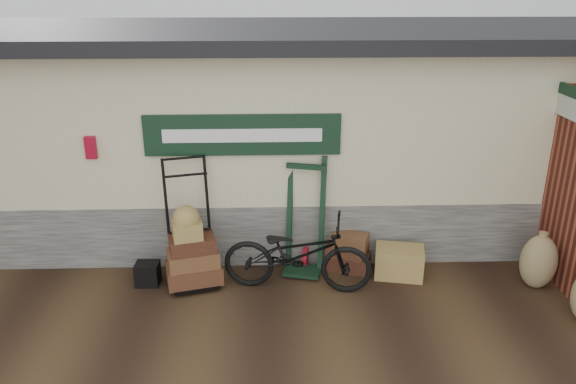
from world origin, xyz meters
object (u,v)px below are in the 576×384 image
at_px(green_barrow, 305,216).
at_px(black_trunk, 148,274).
at_px(porter_trolley, 189,222).
at_px(suitcase_stack, 347,251).
at_px(wicker_hamper, 399,262).
at_px(bicycle, 297,250).

height_order(green_barrow, black_trunk, green_barrow).
height_order(porter_trolley, suitcase_stack, porter_trolley).
bearing_deg(porter_trolley, wicker_hamper, -14.54).
distance_m(green_barrow, wicker_hamper, 1.45).
bearing_deg(suitcase_stack, green_barrow, 180.00).
xyz_separation_m(green_barrow, bicycle, (-0.13, -0.52, -0.25)).
distance_m(suitcase_stack, bicycle, 0.95).
height_order(green_barrow, wicker_hamper, green_barrow).
bearing_deg(bicycle, porter_trolley, 87.41).
relative_size(suitcase_stack, wicker_hamper, 0.95).
bearing_deg(porter_trolley, black_trunk, 175.40).
bearing_deg(suitcase_stack, porter_trolley, -173.67).
xyz_separation_m(porter_trolley, black_trunk, (-0.59, -0.10, -0.71)).
relative_size(green_barrow, wicker_hamper, 2.52).
xyz_separation_m(suitcase_stack, bicycle, (-0.74, -0.52, 0.30)).
xyz_separation_m(porter_trolley, green_barrow, (1.56, 0.24, -0.05)).
height_order(wicker_hamper, black_trunk, wicker_hamper).
bearing_deg(bicycle, suitcase_stack, -45.82).
distance_m(wicker_hamper, black_trunk, 3.44).
xyz_separation_m(porter_trolley, suitcase_stack, (2.16, 0.24, -0.60)).
xyz_separation_m(wicker_hamper, black_trunk, (-3.44, -0.11, -0.06)).
distance_m(green_barrow, bicycle, 0.60).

